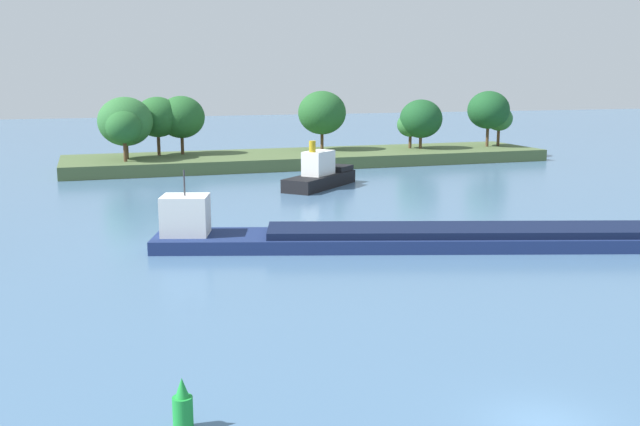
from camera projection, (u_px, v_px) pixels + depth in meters
treeline_island at (302, 137)px, 98.30m from camera, size 66.00×14.36×9.91m
cargo_barge at (444, 236)px, 50.68m from camera, size 42.75×17.47×5.53m
tugboat at (321, 175)px, 77.81m from camera, size 10.22×9.88×5.20m
channel_buoy_green at (183, 408)px, 24.33m from camera, size 0.70×0.70×1.90m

